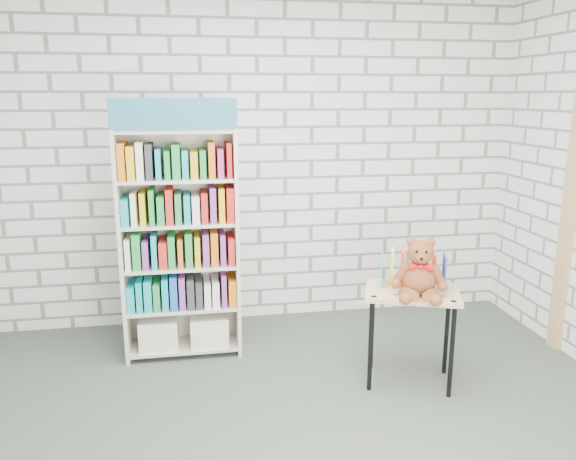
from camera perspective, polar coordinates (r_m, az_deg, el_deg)
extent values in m
plane|color=#3C473C|center=(3.43, 1.54, -21.16)|extent=(4.50, 4.50, 0.00)
cube|color=silver|center=(4.83, -3.04, 6.94)|extent=(4.50, 0.02, 2.80)
cube|color=silver|center=(1.10, 24.10, -17.78)|extent=(4.50, 0.02, 2.80)
cube|color=beige|center=(4.29, -16.45, -1.77)|extent=(0.03, 0.34, 1.72)
cube|color=beige|center=(4.27, -5.28, -1.34)|extent=(0.03, 0.34, 1.72)
cube|color=beige|center=(4.41, -10.85, -1.04)|extent=(0.86, 0.02, 1.72)
cube|color=teal|center=(3.96, -11.54, 11.48)|extent=(0.86, 0.02, 0.21)
cube|color=beige|center=(4.53, -10.42, -11.44)|extent=(0.80, 0.32, 0.02)
cube|color=beige|center=(4.40, -10.60, -7.59)|extent=(0.80, 0.32, 0.02)
cube|color=beige|center=(4.30, -10.79, -3.53)|extent=(0.80, 0.32, 0.02)
cube|color=beige|center=(4.22, -10.98, 0.70)|extent=(0.80, 0.32, 0.02)
cube|color=beige|center=(4.16, -11.18, 5.08)|extent=(0.80, 0.32, 0.02)
cube|color=beige|center=(4.12, -11.40, 9.82)|extent=(0.80, 0.32, 0.02)
cube|color=silver|center=(4.49, -12.97, -10.04)|extent=(0.29, 0.28, 0.23)
cube|color=silver|center=(4.48, -8.01, -9.87)|extent=(0.29, 0.28, 0.23)
cube|color=orange|center=(4.35, -10.68, -6.08)|extent=(0.80, 0.28, 0.23)
cube|color=#BF338C|center=(4.25, -10.87, -1.94)|extent=(0.80, 0.28, 0.23)
cube|color=#19A5B2|center=(4.18, -11.06, 2.37)|extent=(0.80, 0.28, 0.23)
cube|color=white|center=(4.13, -11.26, 6.80)|extent=(0.80, 0.28, 0.23)
cube|color=tan|center=(3.90, 12.51, -6.24)|extent=(0.73, 0.61, 0.03)
cylinder|color=black|center=(3.87, 8.38, -11.58)|extent=(0.03, 0.03, 0.64)
cylinder|color=black|center=(4.17, 8.54, -9.65)|extent=(0.03, 0.03, 0.64)
cylinder|color=black|center=(3.89, 16.29, -11.82)|extent=(0.03, 0.03, 0.64)
cylinder|color=black|center=(4.20, 15.82, -9.89)|extent=(0.03, 0.03, 0.64)
cylinder|color=black|center=(3.74, 8.71, -6.73)|extent=(0.04, 0.04, 0.01)
cylinder|color=black|center=(3.77, 16.48, -6.99)|extent=(0.04, 0.04, 0.01)
cube|color=teal|center=(3.95, 9.51, -3.67)|extent=(0.08, 0.18, 0.26)
cube|color=#FFF528|center=(3.95, 10.53, -3.71)|extent=(0.08, 0.18, 0.26)
cube|color=#F9541B|center=(3.95, 11.54, -3.75)|extent=(0.08, 0.18, 0.26)
cube|color=black|center=(3.95, 12.56, -3.79)|extent=(0.08, 0.18, 0.26)
cube|color=white|center=(3.95, 13.58, -3.83)|extent=(0.08, 0.18, 0.26)
cube|color=red|center=(3.96, 14.59, -3.87)|extent=(0.08, 0.18, 0.26)
cube|color=#2E53AE|center=(3.97, 15.60, -3.90)|extent=(0.08, 0.18, 0.26)
ellipsoid|color=brown|center=(3.79, 13.17, -4.79)|extent=(0.23, 0.20, 0.23)
sphere|color=brown|center=(3.73, 13.32, -2.24)|extent=(0.17, 0.17, 0.17)
sphere|color=brown|center=(3.73, 12.43, -1.16)|extent=(0.06, 0.06, 0.06)
sphere|color=brown|center=(3.74, 14.28, -1.22)|extent=(0.06, 0.06, 0.06)
sphere|color=brown|center=(3.67, 13.37, -2.85)|extent=(0.07, 0.07, 0.07)
sphere|color=black|center=(3.66, 12.96, -2.17)|extent=(0.02, 0.02, 0.02)
sphere|color=black|center=(3.66, 13.86, -2.20)|extent=(0.02, 0.02, 0.02)
sphere|color=black|center=(3.64, 13.41, -2.89)|extent=(0.02, 0.02, 0.02)
cylinder|color=brown|center=(3.75, 11.45, -4.35)|extent=(0.12, 0.12, 0.16)
cylinder|color=brown|center=(3.77, 14.98, -4.46)|extent=(0.13, 0.09, 0.16)
sphere|color=brown|center=(3.75, 10.91, -5.38)|extent=(0.07, 0.07, 0.07)
sphere|color=brown|center=(3.78, 15.44, -5.51)|extent=(0.07, 0.07, 0.07)
cylinder|color=brown|center=(3.70, 12.20, -6.37)|extent=(0.07, 0.17, 0.09)
cylinder|color=brown|center=(3.71, 14.25, -6.42)|extent=(0.16, 0.18, 0.09)
sphere|color=brown|center=(3.62, 11.82, -6.84)|extent=(0.08, 0.08, 0.08)
sphere|color=brown|center=(3.64, 14.79, -6.92)|extent=(0.08, 0.08, 0.08)
cone|color=red|center=(3.69, 12.72, -3.63)|extent=(0.08, 0.08, 0.06)
cone|color=red|center=(3.70, 13.92, -3.67)|extent=(0.08, 0.08, 0.06)
sphere|color=red|center=(3.69, 13.32, -3.67)|extent=(0.04, 0.04, 0.04)
cube|color=tan|center=(4.73, 26.59, 1.09)|extent=(0.05, 0.12, 2.10)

